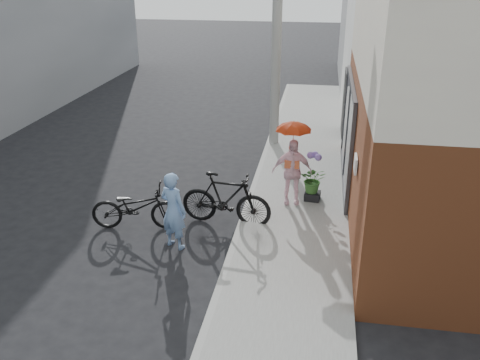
% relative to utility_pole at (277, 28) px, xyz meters
% --- Properties ---
extents(ground, '(80.00, 80.00, 0.00)m').
position_rel_utility_pole_xyz_m(ground, '(-1.10, -6.00, -3.50)').
color(ground, black).
rests_on(ground, ground).
extents(sidewalk, '(2.20, 24.00, 0.12)m').
position_rel_utility_pole_xyz_m(sidewalk, '(1.00, -4.00, -3.44)').
color(sidewalk, gray).
rests_on(sidewalk, ground).
extents(curb, '(0.12, 24.00, 0.12)m').
position_rel_utility_pole_xyz_m(curb, '(-0.16, -4.00, -3.44)').
color(curb, '#9E9E99').
rests_on(curb, ground).
extents(plaster_building, '(8.00, 6.00, 7.00)m').
position_rel_utility_pole_xyz_m(plaster_building, '(6.10, 3.00, 0.00)').
color(plaster_building, white).
rests_on(plaster_building, ground).
extents(east_building_far, '(8.00, 8.00, 7.00)m').
position_rel_utility_pole_xyz_m(east_building_far, '(6.10, 10.00, 0.00)').
color(east_building_far, slate).
rests_on(east_building_far, ground).
extents(utility_pole, '(0.28, 0.28, 7.00)m').
position_rel_utility_pole_xyz_m(utility_pole, '(0.00, 0.00, 0.00)').
color(utility_pole, '#9E9E99').
rests_on(utility_pole, ground).
extents(officer, '(0.69, 0.59, 1.59)m').
position_rel_utility_pole_xyz_m(officer, '(-1.33, -6.23, -2.70)').
color(officer, '#7095C8').
rests_on(officer, ground).
extents(bike_left, '(1.96, 0.93, 0.99)m').
position_rel_utility_pole_xyz_m(bike_left, '(-2.33, -5.64, -3.00)').
color(bike_left, black).
rests_on(bike_left, ground).
extents(bike_right, '(2.01, 0.74, 1.18)m').
position_rel_utility_pole_xyz_m(bike_right, '(-0.50, -5.15, -2.91)').
color(bike_right, black).
rests_on(bike_right, ground).
extents(kimono_woman, '(0.94, 0.50, 1.53)m').
position_rel_utility_pole_xyz_m(kimono_woman, '(0.81, -4.10, -2.61)').
color(kimono_woman, white).
rests_on(kimono_woman, sidewalk).
extents(parasol, '(0.76, 0.76, 0.67)m').
position_rel_utility_pole_xyz_m(parasol, '(0.81, -4.10, -1.51)').
color(parasol, '#D34318').
rests_on(parasol, kimono_woman).
extents(planter, '(0.39, 0.39, 0.18)m').
position_rel_utility_pole_xyz_m(planter, '(1.30, -3.86, -3.29)').
color(planter, black).
rests_on(planter, sidewalk).
extents(potted_plant, '(0.57, 0.50, 0.64)m').
position_rel_utility_pole_xyz_m(potted_plant, '(1.30, -3.86, -2.88)').
color(potted_plant, '#366B2A').
rests_on(potted_plant, planter).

